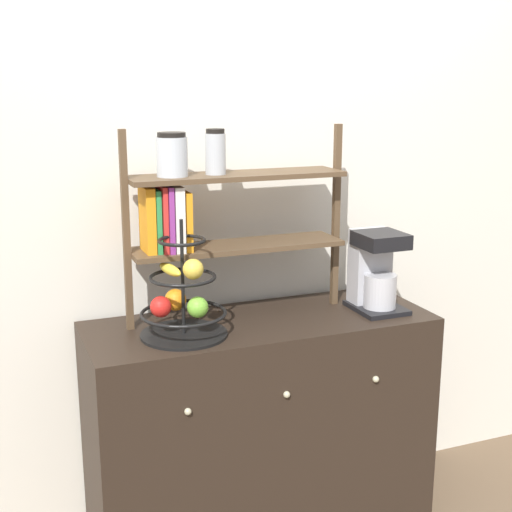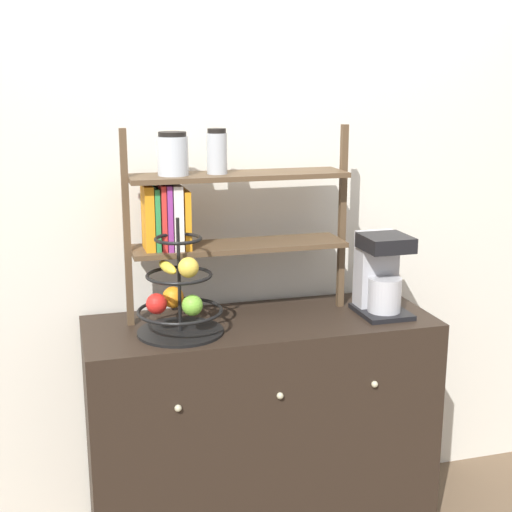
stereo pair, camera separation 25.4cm
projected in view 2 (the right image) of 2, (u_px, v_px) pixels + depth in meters
name	position (u px, v px, depth m)	size (l,w,h in m)	color
wall_back	(241.00, 193.00, 2.77)	(7.00, 0.05, 2.60)	silver
sideboard	(260.00, 429.00, 2.71)	(1.28, 0.49, 0.87)	black
coffee_maker	(381.00, 274.00, 2.67)	(0.18, 0.22, 0.30)	black
fruit_stand	(178.00, 298.00, 2.44)	(0.30, 0.30, 0.41)	black
shelf_hutch	(205.00, 203.00, 2.54)	(0.83, 0.20, 0.70)	brown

